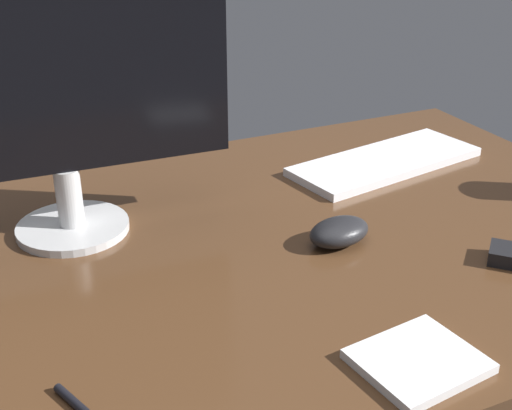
{
  "coord_description": "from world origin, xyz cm",
  "views": [
    {
      "loc": [
        -33.78,
        -83.15,
        52.64
      ],
      "look_at": [
        4.9,
        0.92,
        8.0
      ],
      "focal_mm": 49.17,
      "sensor_mm": 36.0,
      "label": 1
    }
  ],
  "objects": [
    {
      "name": "desk",
      "position": [
        0.0,
        0.0,
        1.0
      ],
      "size": [
        140.0,
        84.0,
        2.0
      ],
      "primitive_type": "cube",
      "color": "#4C301C",
      "rests_on": "ground"
    },
    {
      "name": "monitor",
      "position": [
        -19.42,
        15.66,
        26.39
      ],
      "size": [
        50.72,
        17.13,
        43.77
      ],
      "rotation": [
        0.0,
        0.0,
        -0.04
      ],
      "color": "silver",
      "rests_on": "desk"
    },
    {
      "name": "keyboard",
      "position": [
        39.47,
        17.72,
        2.76
      ],
      "size": [
        39.53,
        20.51,
        1.52
      ],
      "primitive_type": "cube",
      "rotation": [
        0.0,
        0.0,
        0.18
      ],
      "color": "white",
      "rests_on": "desk"
    },
    {
      "name": "computer_mouse",
      "position": [
        15.79,
        -4.94,
        3.95
      ],
      "size": [
        11.0,
        8.24,
        3.9
      ],
      "primitive_type": "ellipsoid",
      "rotation": [
        0.0,
        0.0,
        0.18
      ],
      "color": "black",
      "rests_on": "desk"
    },
    {
      "name": "notepad",
      "position": [
        9.28,
        -33.29,
        2.58
      ],
      "size": [
        14.61,
        13.04,
        1.17
      ],
      "primitive_type": "cube",
      "rotation": [
        0.0,
        0.0,
        0.12
      ],
      "color": "silver",
      "rests_on": "desk"
    }
  ]
}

